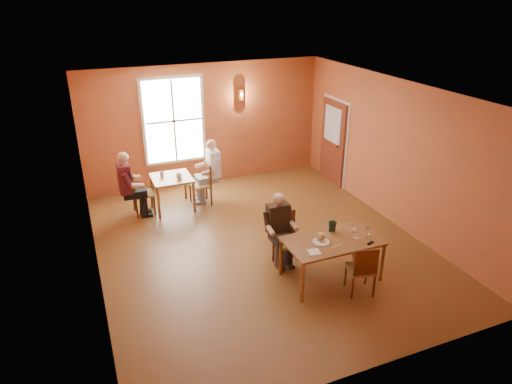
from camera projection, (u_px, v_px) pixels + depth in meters
name	position (u px, v px, depth m)	size (l,w,h in m)	color
ground	(260.00, 245.00, 8.95)	(6.00, 7.00, 0.01)	brown
wall_back	(206.00, 125.00, 11.29)	(6.00, 0.04, 3.00)	brown
wall_front	(374.00, 276.00, 5.38)	(6.00, 0.04, 3.00)	brown
wall_left	(88.00, 200.00, 7.30)	(0.04, 7.00, 3.00)	brown
wall_right	(395.00, 153.00, 9.37)	(0.04, 7.00, 3.00)	brown
ceiling	(260.00, 92.00, 7.72)	(6.00, 7.00, 0.04)	white
window	(174.00, 121.00, 10.89)	(1.36, 0.10, 1.96)	white
door	(332.00, 142.00, 11.48)	(0.12, 1.04, 2.10)	maroon
wall_sconce	(241.00, 95.00, 11.23)	(0.16, 0.16, 0.28)	brown
main_table	(331.00, 259.00, 7.79)	(1.60, 0.90, 0.75)	brown
chair_diner_main	(288.00, 241.00, 8.12)	(0.44, 0.44, 0.99)	#56361E
diner_main	(289.00, 234.00, 8.03)	(0.52, 0.52, 1.29)	#36261C
chair_empty	(361.00, 268.00, 7.40)	(0.40, 0.40, 0.90)	brown
plate_food	(321.00, 242.00, 7.55)	(0.29, 0.29, 0.04)	white
sandwich	(321.00, 237.00, 7.61)	(0.09, 0.09, 0.11)	tan
goblet_a	(353.00, 228.00, 7.80)	(0.08, 0.08, 0.20)	white
goblet_b	(367.00, 232.00, 7.67)	(0.08, 0.08, 0.19)	white
goblet_c	(355.00, 237.00, 7.54)	(0.07, 0.07, 0.18)	white
menu_stand	(332.00, 226.00, 7.87)	(0.12, 0.06, 0.20)	black
knife	(336.00, 246.00, 7.44)	(0.20, 0.02, 0.00)	white
napkin	(314.00, 252.00, 7.28)	(0.19, 0.19, 0.01)	white
sunglasses	(370.00, 243.00, 7.53)	(0.14, 0.04, 0.02)	black
second_table	(173.00, 193.00, 10.29)	(0.86, 0.86, 0.76)	brown
chair_diner_white	(200.00, 184.00, 10.47)	(0.43, 0.43, 0.98)	#642915
diner_white	(201.00, 175.00, 10.39)	(0.57, 0.57, 1.43)	silver
chair_diner_maroon	(143.00, 193.00, 10.02)	(0.43, 0.43, 0.97)	#5B2B17
diner_maroon	(141.00, 183.00, 9.91)	(0.58, 0.58, 1.46)	maroon
cup_a	(179.00, 176.00, 10.06)	(0.13, 0.13, 0.10)	white
cup_b	(162.00, 174.00, 10.18)	(0.11, 0.11, 0.10)	silver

